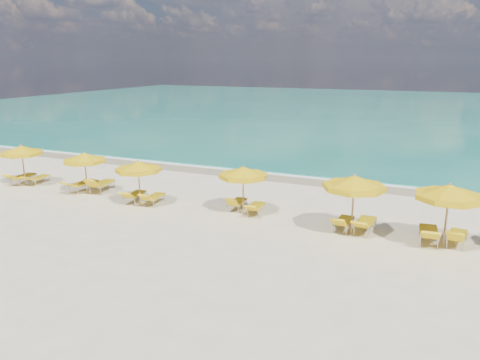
% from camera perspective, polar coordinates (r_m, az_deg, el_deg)
% --- Properties ---
extents(ground_plane, '(120.00, 120.00, 0.00)m').
position_cam_1_polar(ground_plane, '(20.40, -1.68, -4.23)').
color(ground_plane, beige).
extents(ocean, '(120.00, 80.00, 0.30)m').
position_cam_1_polar(ocean, '(66.32, 16.41, 8.25)').
color(ocean, '#136F5A').
rests_on(ocean, ground).
extents(wet_sand_band, '(120.00, 2.60, 0.01)m').
position_cam_1_polar(wet_sand_band, '(27.01, 5.00, 0.41)').
color(wet_sand_band, tan).
rests_on(wet_sand_band, ground).
extents(foam_line, '(120.00, 1.20, 0.03)m').
position_cam_1_polar(foam_line, '(27.75, 5.53, 0.78)').
color(foam_line, white).
rests_on(foam_line, ground).
extents(whitecap_near, '(14.00, 0.36, 0.05)m').
position_cam_1_polar(whitecap_near, '(37.87, 1.03, 4.54)').
color(whitecap_near, white).
rests_on(whitecap_near, ground).
extents(whitecap_far, '(18.00, 0.30, 0.05)m').
position_cam_1_polar(whitecap_far, '(41.99, 22.93, 4.38)').
color(whitecap_far, white).
rests_on(whitecap_far, ground).
extents(umbrella_1, '(2.81, 2.81, 2.20)m').
position_cam_1_polar(umbrella_1, '(27.32, -25.08, 3.27)').
color(umbrella_1, tan).
rests_on(umbrella_1, ground).
extents(umbrella_2, '(2.61, 2.61, 2.13)m').
position_cam_1_polar(umbrella_2, '(24.40, -18.42, 2.55)').
color(umbrella_2, tan).
rests_on(umbrella_2, ground).
extents(umbrella_3, '(2.48, 2.48, 2.14)m').
position_cam_1_polar(umbrella_3, '(21.73, -12.29, 1.59)').
color(umbrella_3, tan).
rests_on(umbrella_3, ground).
extents(umbrella_4, '(2.54, 2.54, 2.16)m').
position_cam_1_polar(umbrella_4, '(20.02, 0.40, 0.91)').
color(umbrella_4, tan).
rests_on(umbrella_4, ground).
extents(umbrella_5, '(2.55, 2.55, 2.41)m').
position_cam_1_polar(umbrella_5, '(18.04, 13.75, -0.35)').
color(umbrella_5, tan).
rests_on(umbrella_5, ground).
extents(umbrella_6, '(3.15, 3.15, 2.40)m').
position_cam_1_polar(umbrella_6, '(17.86, 24.14, -1.40)').
color(umbrella_6, tan).
rests_on(umbrella_6, ground).
extents(lounger_1_left, '(0.77, 1.92, 0.78)m').
position_cam_1_polar(lounger_1_left, '(28.03, -24.98, 0.08)').
color(lounger_1_left, '#A5A8AD').
rests_on(lounger_1_left, ground).
extents(lounger_1_right, '(0.62, 1.67, 0.62)m').
position_cam_1_polar(lounger_1_right, '(27.64, -23.37, -0.01)').
color(lounger_1_right, '#A5A8AD').
rests_on(lounger_1_right, ground).
extents(lounger_2_left, '(0.92, 2.08, 0.73)m').
position_cam_1_polar(lounger_2_left, '(25.26, -18.60, -0.76)').
color(lounger_2_left, '#A5A8AD').
rests_on(lounger_2_left, ground).
extents(lounger_2_right, '(0.91, 2.02, 0.93)m').
position_cam_1_polar(lounger_2_right, '(24.85, -16.49, -0.81)').
color(lounger_2_right, '#A5A8AD').
rests_on(lounger_2_right, ground).
extents(lounger_3_left, '(0.80, 1.79, 0.75)m').
position_cam_1_polar(lounger_3_left, '(22.70, -12.69, -2.08)').
color(lounger_3_left, '#A5A8AD').
rests_on(lounger_3_left, ground).
extents(lounger_3_right, '(0.69, 1.71, 0.74)m').
position_cam_1_polar(lounger_3_right, '(22.17, -10.43, -2.38)').
color(lounger_3_right, '#A5A8AD').
rests_on(lounger_3_right, ground).
extents(lounger_4_left, '(0.66, 1.62, 0.79)m').
position_cam_1_polar(lounger_4_left, '(21.03, -0.33, -3.07)').
color(lounger_4_left, '#A5A8AD').
rests_on(lounger_4_left, ground).
extents(lounger_4_right, '(0.72, 1.71, 0.69)m').
position_cam_1_polar(lounger_4_right, '(20.45, 1.95, -3.60)').
color(lounger_4_right, '#A5A8AD').
rests_on(lounger_4_right, ground).
extents(lounger_5_left, '(0.67, 1.72, 0.76)m').
position_cam_1_polar(lounger_5_left, '(19.05, 12.49, -5.31)').
color(lounger_5_left, '#A5A8AD').
rests_on(lounger_5_left, ground).
extents(lounger_5_right, '(0.74, 1.94, 0.78)m').
position_cam_1_polar(lounger_5_right, '(18.98, 14.96, -5.47)').
color(lounger_5_right, '#A5A8AD').
rests_on(lounger_5_right, ground).
extents(lounger_6_left, '(0.79, 2.01, 0.84)m').
position_cam_1_polar(lounger_6_left, '(18.67, 21.98, -6.36)').
color(lounger_6_left, '#A5A8AD').
rests_on(lounger_6_left, ground).
extents(lounger_6_right, '(0.80, 1.78, 0.83)m').
position_cam_1_polar(lounger_6_right, '(18.83, 24.92, -6.56)').
color(lounger_6_right, '#A5A8AD').
rests_on(lounger_6_right, ground).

